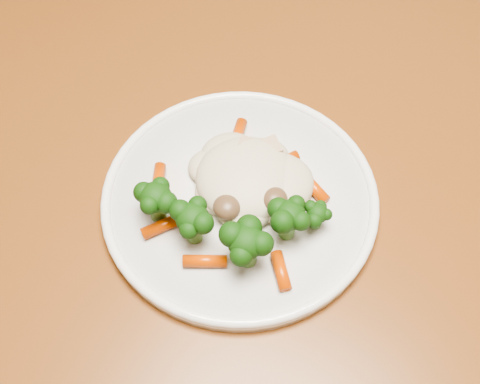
{
  "coord_description": "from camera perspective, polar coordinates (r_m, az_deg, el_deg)",
  "views": [
    {
      "loc": [
        0.06,
        -0.03,
        1.27
      ],
      "look_at": [
        -0.08,
        0.27,
        0.77
      ],
      "focal_mm": 45.0,
      "sensor_mm": 36.0,
      "label": 1
    }
  ],
  "objects": [
    {
      "name": "dining_table",
      "position": [
        0.68,
        -3.56,
        -7.91
      ],
      "size": [
        1.52,
        1.3,
        0.75
      ],
      "rotation": [
        0.0,
        0.0,
        0.41
      ],
      "color": "brown",
      "rests_on": "ground"
    },
    {
      "name": "meal",
      "position": [
        0.58,
        -0.16,
        -0.35
      ],
      "size": [
        0.19,
        0.18,
        0.05
      ],
      "color": "beige",
      "rests_on": "plate"
    },
    {
      "name": "plate",
      "position": [
        0.61,
        -0.0,
        -0.69
      ],
      "size": [
        0.28,
        0.28,
        0.01
      ],
      "primitive_type": "cylinder",
      "color": "white",
      "rests_on": "dining_table"
    }
  ]
}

